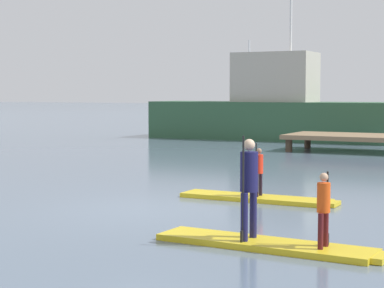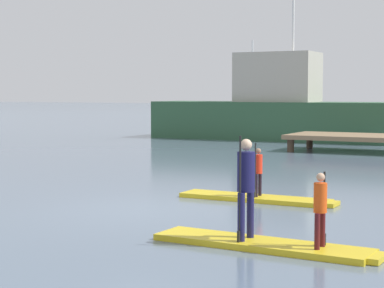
% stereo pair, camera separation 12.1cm
% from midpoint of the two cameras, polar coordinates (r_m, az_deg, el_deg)
% --- Properties ---
extents(ground_plane, '(240.00, 240.00, 0.00)m').
position_cam_midpoint_polar(ground_plane, '(14.52, -3.29, -5.35)').
color(ground_plane, slate).
extents(paddleboard_near, '(3.61, 0.80, 0.10)m').
position_cam_midpoint_polar(paddleboard_near, '(15.68, 5.61, -4.46)').
color(paddleboard_near, gold).
rests_on(paddleboard_near, ground).
extents(paddler_child_solo, '(0.19, 0.39, 1.20)m').
position_cam_midpoint_polar(paddler_child_solo, '(15.58, 5.65, -2.09)').
color(paddler_child_solo, black).
rests_on(paddler_child_solo, paddleboard_near).
extents(paddleboard_far, '(3.70, 0.97, 0.10)m').
position_cam_midpoint_polar(paddleboard_far, '(11.02, 6.34, -8.21)').
color(paddleboard_far, gold).
rests_on(paddleboard_far, ground).
extents(paddler_adult, '(0.30, 0.50, 1.66)m').
position_cam_midpoint_polar(paddler_adult, '(10.98, 4.75, -3.13)').
color(paddler_adult, '#19194C').
rests_on(paddler_adult, paddleboard_far).
extents(paddler_child_front, '(0.21, 0.40, 1.14)m').
position_cam_midpoint_polar(paddler_child_front, '(10.58, 10.82, -5.01)').
color(paddler_child_front, '#4C1419').
rests_on(paddler_child_front, paddleboard_far).
extents(fishing_boat_white_large, '(12.47, 3.14, 10.41)m').
position_cam_midpoint_polar(fishing_boat_white_large, '(35.62, 6.76, 2.77)').
color(fishing_boat_white_large, '#2D5638').
rests_on(fishing_boat_white_large, ground).
extents(trawler_grey_distant, '(8.92, 3.57, 6.58)m').
position_cam_midpoint_polar(trawler_grey_distant, '(56.22, 5.83, 2.95)').
color(trawler_grey_distant, '#2D5638').
rests_on(trawler_grey_distant, ground).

